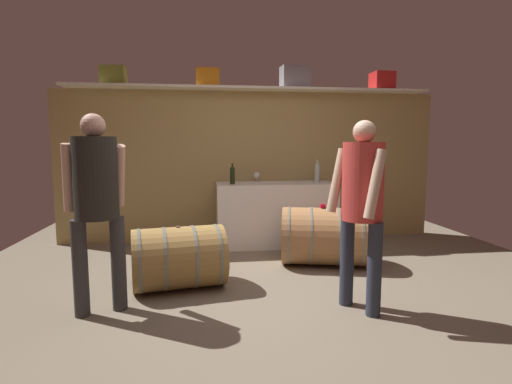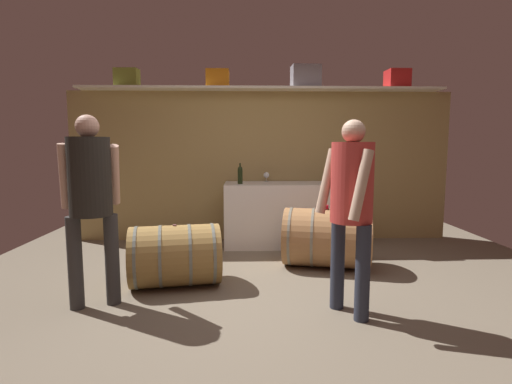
{
  "view_description": "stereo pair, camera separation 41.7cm",
  "coord_description": "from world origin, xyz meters",
  "px_view_note": "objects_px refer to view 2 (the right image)",
  "views": [
    {
      "loc": [
        -0.66,
        -3.35,
        1.37
      ],
      "look_at": [
        -0.12,
        0.81,
        0.87
      ],
      "focal_mm": 27.75,
      "sensor_mm": 36.0,
      "label": 1
    },
    {
      "loc": [
        -0.25,
        -3.39,
        1.37
      ],
      "look_at": [
        -0.12,
        0.81,
        0.87
      ],
      "focal_mm": 27.75,
      "sensor_mm": 36.0,
      "label": 2
    }
  ],
  "objects_px": {
    "wine_bottle_clear": "(327,172)",
    "wine_barrel_near": "(327,238)",
    "work_cabinet": "(284,214)",
    "visitor_tasting": "(90,191)",
    "wine_barrel_far": "(175,255)",
    "winemaker_pouring": "(351,197)",
    "toolcase_red": "(397,79)",
    "toolcase_orange": "(218,79)",
    "toolcase_grey": "(306,77)",
    "wine_glass": "(266,175)",
    "wine_bottle_dark": "(240,175)",
    "toolcase_olive": "(127,78)",
    "tasting_cup": "(326,207)"
  },
  "relations": [
    {
      "from": "wine_bottle_clear",
      "to": "wine_barrel_near",
      "type": "relative_size",
      "value": 0.29
    },
    {
      "from": "work_cabinet",
      "to": "visitor_tasting",
      "type": "xyz_separation_m",
      "value": [
        -1.82,
        -2.03,
        0.56
      ]
    },
    {
      "from": "wine_bottle_clear",
      "to": "wine_barrel_far",
      "type": "bearing_deg",
      "value": -138.36
    },
    {
      "from": "winemaker_pouring",
      "to": "toolcase_red",
      "type": "bearing_deg",
      "value": -56.3
    },
    {
      "from": "toolcase_orange",
      "to": "toolcase_grey",
      "type": "distance_m",
      "value": 1.21
    },
    {
      "from": "toolcase_orange",
      "to": "toolcase_red",
      "type": "distance_m",
      "value": 2.48
    },
    {
      "from": "wine_bottle_clear",
      "to": "visitor_tasting",
      "type": "xyz_separation_m",
      "value": [
        -2.42,
        -2.09,
        -0.0
      ]
    },
    {
      "from": "work_cabinet",
      "to": "wine_glass",
      "type": "relative_size",
      "value": 11.91
    },
    {
      "from": "wine_barrel_far",
      "to": "winemaker_pouring",
      "type": "bearing_deg",
      "value": -35.01
    },
    {
      "from": "work_cabinet",
      "to": "toolcase_orange",
      "type": "bearing_deg",
      "value": 165.45
    },
    {
      "from": "wine_bottle_clear",
      "to": "wine_glass",
      "type": "relative_size",
      "value": 2.31
    },
    {
      "from": "toolcase_red",
      "to": "wine_bottle_dark",
      "type": "distance_m",
      "value": 2.55
    },
    {
      "from": "wine_bottle_dark",
      "to": "visitor_tasting",
      "type": "bearing_deg",
      "value": -122.29
    },
    {
      "from": "toolcase_red",
      "to": "wine_barrel_far",
      "type": "height_order",
      "value": "toolcase_red"
    },
    {
      "from": "toolcase_orange",
      "to": "wine_barrel_far",
      "type": "distance_m",
      "value": 2.67
    },
    {
      "from": "toolcase_olive",
      "to": "toolcase_orange",
      "type": "distance_m",
      "value": 1.23
    },
    {
      "from": "work_cabinet",
      "to": "toolcase_grey",
      "type": "bearing_deg",
      "value": 37.19
    },
    {
      "from": "wine_bottle_dark",
      "to": "winemaker_pouring",
      "type": "relative_size",
      "value": 0.18
    },
    {
      "from": "toolcase_olive",
      "to": "winemaker_pouring",
      "type": "xyz_separation_m",
      "value": [
        2.43,
        -2.49,
        -1.31
      ]
    },
    {
      "from": "toolcase_grey",
      "to": "toolcase_olive",
      "type": "bearing_deg",
      "value": 176.86
    },
    {
      "from": "toolcase_red",
      "to": "visitor_tasting",
      "type": "distance_m",
      "value": 4.28
    },
    {
      "from": "toolcase_orange",
      "to": "wine_barrel_far",
      "type": "height_order",
      "value": "toolcase_orange"
    },
    {
      "from": "toolcase_red",
      "to": "wine_bottle_dark",
      "type": "bearing_deg",
      "value": -172.51
    },
    {
      "from": "winemaker_pouring",
      "to": "toolcase_orange",
      "type": "bearing_deg",
      "value": -3.39
    },
    {
      "from": "wine_glass",
      "to": "wine_barrel_far",
      "type": "xyz_separation_m",
      "value": [
        -0.99,
        -1.78,
        -0.64
      ]
    },
    {
      "from": "winemaker_pouring",
      "to": "toolcase_olive",
      "type": "bearing_deg",
      "value": 15.17
    },
    {
      "from": "winemaker_pouring",
      "to": "visitor_tasting",
      "type": "xyz_separation_m",
      "value": [
        -2.12,
        0.23,
        0.03
      ]
    },
    {
      "from": "wine_bottle_clear",
      "to": "visitor_tasting",
      "type": "height_order",
      "value": "visitor_tasting"
    },
    {
      "from": "wine_glass",
      "to": "wine_barrel_near",
      "type": "xyz_separation_m",
      "value": [
        0.61,
        -1.22,
        -0.61
      ]
    },
    {
      "from": "toolcase_orange",
      "to": "visitor_tasting",
      "type": "height_order",
      "value": "toolcase_orange"
    },
    {
      "from": "tasting_cup",
      "to": "toolcase_orange",
      "type": "bearing_deg",
      "value": 135.8
    },
    {
      "from": "work_cabinet",
      "to": "winemaker_pouring",
      "type": "xyz_separation_m",
      "value": [
        0.3,
        -2.26,
        0.53
      ]
    },
    {
      "from": "wine_bottle_clear",
      "to": "wine_glass",
      "type": "bearing_deg",
      "value": 168.99
    },
    {
      "from": "toolcase_red",
      "to": "tasting_cup",
      "type": "xyz_separation_m",
      "value": [
        -1.22,
        -1.23,
        -1.59
      ]
    },
    {
      "from": "toolcase_olive",
      "to": "toolcase_red",
      "type": "xyz_separation_m",
      "value": [
        3.71,
        0.0,
        0.0
      ]
    },
    {
      "from": "toolcase_orange",
      "to": "visitor_tasting",
      "type": "xyz_separation_m",
      "value": [
        -0.92,
        -2.26,
        -1.28
      ]
    },
    {
      "from": "work_cabinet",
      "to": "tasting_cup",
      "type": "bearing_deg",
      "value": -69.9
    },
    {
      "from": "wine_glass",
      "to": "wine_barrel_near",
      "type": "relative_size",
      "value": 0.13
    },
    {
      "from": "wine_barrel_near",
      "to": "work_cabinet",
      "type": "bearing_deg",
      "value": 124.5
    },
    {
      "from": "toolcase_red",
      "to": "work_cabinet",
      "type": "xyz_separation_m",
      "value": [
        -1.58,
        -0.23,
        -1.85
      ]
    },
    {
      "from": "work_cabinet",
      "to": "visitor_tasting",
      "type": "distance_m",
      "value": 2.78
    },
    {
      "from": "toolcase_red",
      "to": "winemaker_pouring",
      "type": "xyz_separation_m",
      "value": [
        -1.28,
        -2.49,
        -1.31
      ]
    },
    {
      "from": "wine_bottle_clear",
      "to": "tasting_cup",
      "type": "bearing_deg",
      "value": -102.56
    },
    {
      "from": "toolcase_olive",
      "to": "toolcase_grey",
      "type": "bearing_deg",
      "value": 2.24
    },
    {
      "from": "wine_barrel_far",
      "to": "visitor_tasting",
      "type": "bearing_deg",
      "value": -151.62
    },
    {
      "from": "toolcase_red",
      "to": "tasting_cup",
      "type": "distance_m",
      "value": 2.35
    },
    {
      "from": "wine_barrel_near",
      "to": "wine_barrel_far",
      "type": "relative_size",
      "value": 1.14
    },
    {
      "from": "toolcase_orange",
      "to": "wine_glass",
      "type": "distance_m",
      "value": 1.48
    },
    {
      "from": "wine_glass",
      "to": "work_cabinet",
      "type": "bearing_deg",
      "value": -44.5
    },
    {
      "from": "toolcase_orange",
      "to": "wine_glass",
      "type": "height_order",
      "value": "toolcase_orange"
    }
  ]
}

